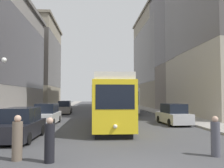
# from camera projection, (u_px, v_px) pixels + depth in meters

# --- Properties ---
(sidewalk_left) EXTENTS (3.01, 120.00, 0.15)m
(sidewalk_left) POSITION_uv_depth(u_px,v_px,m) (59.00, 108.00, 47.06)
(sidewalk_left) COLOR gray
(sidewalk_left) RESTS_ON ground
(sidewalk_right) EXTENTS (3.01, 120.00, 0.15)m
(sidewalk_right) POSITION_uv_depth(u_px,v_px,m) (142.00, 108.00, 48.33)
(sidewalk_right) COLOR gray
(sidewalk_right) RESTS_ON ground
(streetcar) EXTENTS (2.71, 12.64, 3.89)m
(streetcar) POSITION_uv_depth(u_px,v_px,m) (109.00, 101.00, 19.39)
(streetcar) COLOR black
(streetcar) RESTS_ON ground
(transit_bus) EXTENTS (2.64, 12.53, 3.45)m
(transit_bus) POSITION_uv_depth(u_px,v_px,m) (123.00, 100.00, 35.25)
(transit_bus) COLOR black
(transit_bus) RESTS_ON ground
(parked_car_left_near) EXTENTS (2.00, 4.74, 1.82)m
(parked_car_left_near) POSITION_uv_depth(u_px,v_px,m) (65.00, 108.00, 33.22)
(parked_car_left_near) COLOR black
(parked_car_left_near) RESTS_ON ground
(parked_car_left_mid) EXTENTS (1.94, 5.00, 1.82)m
(parked_car_left_mid) POSITION_uv_depth(u_px,v_px,m) (47.00, 115.00, 20.75)
(parked_car_left_mid) COLOR black
(parked_car_left_mid) RESTS_ON ground
(parked_car_right_far) EXTENTS (2.05, 4.63, 1.82)m
(parked_car_right_far) POSITION_uv_depth(u_px,v_px,m) (173.00, 115.00, 20.65)
(parked_car_right_far) COLOR black
(parked_car_right_far) RESTS_ON ground
(parked_car_left_far) EXTENTS (1.96, 4.70, 1.82)m
(parked_car_left_far) POSITION_uv_depth(u_px,v_px,m) (21.00, 125.00, 13.43)
(parked_car_left_far) COLOR black
(parked_car_left_far) RESTS_ON ground
(pedestrian_crossing_near) EXTENTS (0.37, 0.37, 1.66)m
(pedestrian_crossing_near) POSITION_uv_depth(u_px,v_px,m) (215.00, 138.00, 9.72)
(pedestrian_crossing_near) COLOR #4C4C56
(pedestrian_crossing_near) RESTS_ON ground
(pedestrian_crossing_far) EXTENTS (0.39, 0.39, 1.75)m
(pedestrian_crossing_far) POSITION_uv_depth(u_px,v_px,m) (17.00, 139.00, 9.11)
(pedestrian_crossing_far) COLOR #6B5B4C
(pedestrian_crossing_far) RESTS_ON ground
(pedestrian_on_sidewalk) EXTENTS (0.38, 0.38, 1.69)m
(pedestrian_on_sidewalk) POSITION_uv_depth(u_px,v_px,m) (50.00, 141.00, 8.82)
(pedestrian_on_sidewalk) COLOR black
(pedestrian_on_sidewalk) RESTS_ON ground
(building_left_corner) EXTENTS (16.01, 16.94, 18.55)m
(building_left_corner) POSITION_uv_depth(u_px,v_px,m) (19.00, 64.00, 50.94)
(building_left_corner) COLOR gray
(building_left_corner) RESTS_ON ground
(building_right_corner) EXTENTS (13.47, 15.03, 31.90)m
(building_right_corner) POSITION_uv_depth(u_px,v_px,m) (195.00, 16.00, 41.21)
(building_right_corner) COLOR slate
(building_right_corner) RESTS_ON ground
(building_right_midblock) EXTENTS (13.72, 23.53, 22.24)m
(building_right_midblock) POSITION_uv_depth(u_px,v_px,m) (169.00, 58.00, 55.86)
(building_right_midblock) COLOR gray
(building_right_midblock) RESTS_ON ground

